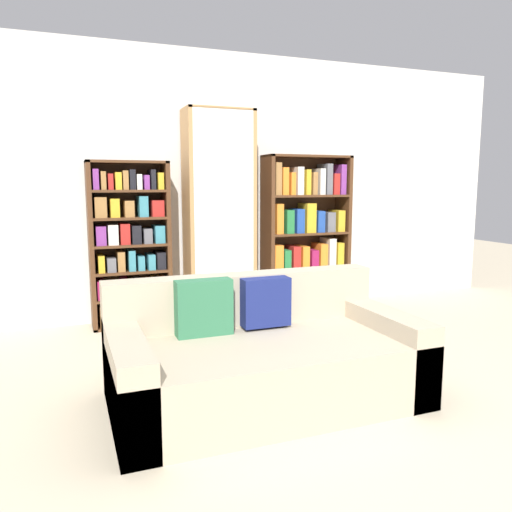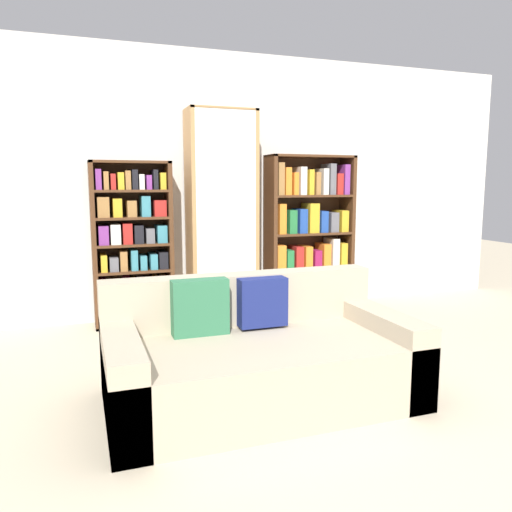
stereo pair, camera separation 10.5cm
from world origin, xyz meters
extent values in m
plane|color=beige|center=(0.00, 0.00, 0.00)|extent=(16.00, 16.00, 0.00)
cube|color=beige|center=(0.00, 2.67, 1.35)|extent=(7.03, 0.06, 2.70)
cube|color=tan|center=(-0.36, 0.37, 0.20)|extent=(1.89, 1.00, 0.40)
cube|color=tan|center=(-0.36, 0.77, 0.58)|extent=(1.89, 0.20, 0.35)
cube|color=tan|center=(-1.21, 0.37, 0.26)|extent=(0.20, 1.00, 0.52)
cube|color=tan|center=(0.48, 0.37, 0.26)|extent=(0.20, 1.00, 0.52)
cube|color=#2D6B47|center=(-0.69, 0.61, 0.58)|extent=(0.36, 0.12, 0.36)
cube|color=navy|center=(-0.27, 0.61, 0.58)|extent=(0.32, 0.12, 0.32)
cube|color=#4C2D19|center=(-1.27, 2.46, 0.79)|extent=(0.04, 0.32, 1.58)
cube|color=#4C2D19|center=(-0.57, 2.46, 0.79)|extent=(0.04, 0.32, 1.58)
cube|color=#4C2D19|center=(-0.92, 2.46, 1.57)|extent=(0.75, 0.32, 0.02)
cube|color=#4C2D19|center=(-0.92, 2.46, 0.01)|extent=(0.75, 0.32, 0.02)
cube|color=#4C2D19|center=(-0.92, 2.62, 0.79)|extent=(0.75, 0.01, 1.58)
cube|color=#4C2D19|center=(-0.92, 2.46, 0.28)|extent=(0.67, 0.32, 0.02)
cube|color=#4C2D19|center=(-0.92, 2.46, 0.53)|extent=(0.67, 0.32, 0.02)
cube|color=#4C2D19|center=(-0.92, 2.46, 0.79)|extent=(0.67, 0.32, 0.02)
cube|color=#4C2D19|center=(-0.92, 2.46, 1.04)|extent=(0.67, 0.32, 0.02)
cube|color=#4C2D19|center=(-0.92, 2.46, 1.30)|extent=(0.67, 0.32, 0.02)
cube|color=olive|center=(-1.20, 2.45, 0.13)|extent=(0.06, 0.24, 0.20)
cube|color=teal|center=(-1.11, 2.45, 0.11)|extent=(0.06, 0.24, 0.17)
cube|color=#5B5B60|center=(-1.01, 2.45, 0.09)|extent=(0.08, 0.24, 0.14)
cube|color=#237038|center=(-0.92, 2.45, 0.12)|extent=(0.07, 0.24, 0.19)
cube|color=#7A3384|center=(-0.83, 2.45, 0.11)|extent=(0.07, 0.24, 0.18)
cube|color=olive|center=(-0.74, 2.45, 0.11)|extent=(0.07, 0.24, 0.17)
cube|color=black|center=(-0.64, 2.45, 0.10)|extent=(0.07, 0.24, 0.15)
cube|color=#8E1947|center=(-1.21, 2.45, 0.38)|extent=(0.06, 0.24, 0.18)
cube|color=gold|center=(-1.14, 2.45, 0.35)|extent=(0.06, 0.24, 0.13)
cube|color=#237038|center=(-1.06, 2.45, 0.36)|extent=(0.06, 0.24, 0.13)
cube|color=#8E1947|center=(-0.99, 2.45, 0.38)|extent=(0.06, 0.24, 0.18)
cube|color=gold|center=(-0.92, 2.45, 0.37)|extent=(0.05, 0.24, 0.16)
cube|color=#5B5B60|center=(-0.85, 2.45, 0.38)|extent=(0.06, 0.24, 0.17)
cube|color=black|center=(-0.78, 2.45, 0.36)|extent=(0.05, 0.24, 0.14)
cube|color=gold|center=(-0.70, 2.45, 0.38)|extent=(0.05, 0.24, 0.17)
cube|color=olive|center=(-0.64, 2.45, 0.38)|extent=(0.05, 0.24, 0.19)
cube|color=gold|center=(-1.19, 2.45, 0.63)|extent=(0.06, 0.24, 0.16)
cube|color=#5B5B60|center=(-1.10, 2.45, 0.61)|extent=(0.08, 0.24, 0.13)
cube|color=olive|center=(-1.01, 2.45, 0.64)|extent=(0.07, 0.24, 0.19)
cube|color=teal|center=(-0.92, 2.45, 0.64)|extent=(0.06, 0.24, 0.20)
cube|color=teal|center=(-0.83, 2.45, 0.61)|extent=(0.06, 0.24, 0.14)
cube|color=teal|center=(-0.73, 2.45, 0.62)|extent=(0.07, 0.24, 0.15)
cube|color=black|center=(-0.64, 2.45, 0.63)|extent=(0.08, 0.24, 0.16)
cube|color=#7A3384|center=(-1.19, 2.45, 0.89)|extent=(0.09, 0.24, 0.18)
cube|color=beige|center=(-1.08, 2.45, 0.89)|extent=(0.09, 0.24, 0.19)
cube|color=#AD231E|center=(-0.97, 2.45, 0.90)|extent=(0.09, 0.24, 0.19)
cube|color=black|center=(-0.87, 2.45, 0.89)|extent=(0.08, 0.24, 0.17)
cube|color=#5B5B60|center=(-0.76, 2.45, 0.87)|extent=(0.08, 0.24, 0.14)
cube|color=teal|center=(-0.65, 2.45, 0.88)|extent=(0.09, 0.24, 0.17)
cube|color=olive|center=(-1.18, 2.45, 1.15)|extent=(0.11, 0.24, 0.19)
cube|color=gold|center=(-1.05, 2.45, 1.14)|extent=(0.08, 0.24, 0.17)
cube|color=olive|center=(-0.92, 2.45, 1.13)|extent=(0.09, 0.24, 0.15)
cube|color=teal|center=(-0.79, 2.45, 1.15)|extent=(0.08, 0.24, 0.19)
cube|color=#AD231E|center=(-0.66, 2.45, 1.13)|extent=(0.11, 0.24, 0.15)
cube|color=#7A3384|center=(-1.21, 2.45, 1.40)|extent=(0.05, 0.24, 0.19)
cube|color=olive|center=(-1.14, 2.45, 1.39)|extent=(0.04, 0.24, 0.17)
cube|color=#AD231E|center=(-1.08, 2.45, 1.38)|extent=(0.04, 0.24, 0.15)
cube|color=gold|center=(-1.01, 2.45, 1.39)|extent=(0.06, 0.24, 0.16)
cube|color=olive|center=(-0.95, 2.45, 1.40)|extent=(0.05, 0.24, 0.17)
cube|color=black|center=(-0.89, 2.45, 1.40)|extent=(0.05, 0.24, 0.18)
cube|color=beige|center=(-0.82, 2.45, 1.38)|extent=(0.05, 0.24, 0.14)
cube|color=#7A3384|center=(-0.76, 2.45, 1.38)|extent=(0.05, 0.24, 0.13)
cube|color=black|center=(-0.70, 2.45, 1.40)|extent=(0.04, 0.24, 0.19)
cube|color=gold|center=(-0.63, 2.45, 1.39)|extent=(0.05, 0.24, 0.16)
cube|color=#AD7F4C|center=(-0.35, 2.44, 1.05)|extent=(0.04, 0.36, 2.09)
cube|color=#AD7F4C|center=(0.29, 2.44, 1.05)|extent=(0.04, 0.36, 2.09)
cube|color=#AD7F4C|center=(-0.03, 2.44, 2.08)|extent=(0.68, 0.36, 0.02)
cube|color=#AD7F4C|center=(-0.03, 2.44, 0.01)|extent=(0.68, 0.36, 0.02)
cube|color=#AD7F4C|center=(-0.03, 2.62, 1.05)|extent=(0.68, 0.01, 2.09)
cube|color=silver|center=(-0.03, 2.27, 1.05)|extent=(0.60, 0.01, 2.07)
cube|color=#AD7F4C|center=(-0.03, 2.44, 0.36)|extent=(0.60, 0.32, 0.02)
cube|color=#AD7F4C|center=(-0.03, 2.44, 0.71)|extent=(0.60, 0.32, 0.02)
cube|color=#AD7F4C|center=(-0.03, 2.44, 1.05)|extent=(0.60, 0.32, 0.02)
cube|color=#AD7F4C|center=(-0.03, 2.44, 1.39)|extent=(0.60, 0.32, 0.02)
cube|color=#AD7F4C|center=(-0.03, 2.44, 1.73)|extent=(0.60, 0.32, 0.02)
cylinder|color=silver|center=(-0.26, 2.42, 0.06)|extent=(0.01, 0.01, 0.08)
cone|color=silver|center=(-0.26, 2.42, 0.15)|extent=(0.08, 0.08, 0.09)
cylinder|color=silver|center=(-0.14, 2.46, 0.06)|extent=(0.01, 0.01, 0.08)
cone|color=silver|center=(-0.14, 2.46, 0.15)|extent=(0.08, 0.08, 0.09)
cylinder|color=silver|center=(-0.03, 2.42, 0.06)|extent=(0.01, 0.01, 0.08)
cone|color=silver|center=(-0.03, 2.42, 0.15)|extent=(0.08, 0.08, 0.09)
cylinder|color=silver|center=(0.08, 2.45, 0.06)|extent=(0.01, 0.01, 0.08)
cone|color=silver|center=(0.08, 2.45, 0.15)|extent=(0.08, 0.08, 0.09)
cylinder|color=silver|center=(0.19, 2.44, 0.06)|extent=(0.01, 0.01, 0.08)
cone|color=silver|center=(0.19, 2.44, 0.15)|extent=(0.08, 0.08, 0.09)
cylinder|color=silver|center=(-0.27, 2.43, 0.41)|extent=(0.01, 0.01, 0.06)
cone|color=silver|center=(-0.27, 2.43, 0.48)|extent=(0.07, 0.07, 0.08)
cylinder|color=silver|center=(-0.17, 2.44, 0.41)|extent=(0.01, 0.01, 0.06)
cone|color=silver|center=(-0.17, 2.44, 0.48)|extent=(0.07, 0.07, 0.08)
cylinder|color=silver|center=(-0.08, 2.44, 0.41)|extent=(0.01, 0.01, 0.06)
cone|color=silver|center=(-0.08, 2.44, 0.48)|extent=(0.07, 0.07, 0.08)
cylinder|color=silver|center=(0.02, 2.44, 0.41)|extent=(0.01, 0.01, 0.06)
cone|color=silver|center=(0.02, 2.44, 0.48)|extent=(0.07, 0.07, 0.08)
cylinder|color=silver|center=(0.11, 2.44, 0.41)|extent=(0.01, 0.01, 0.06)
cone|color=silver|center=(0.11, 2.44, 0.48)|extent=(0.07, 0.07, 0.08)
cylinder|color=silver|center=(0.20, 2.43, 0.41)|extent=(0.01, 0.01, 0.06)
cone|color=silver|center=(0.20, 2.43, 0.48)|extent=(0.07, 0.07, 0.08)
cylinder|color=silver|center=(-0.22, 2.43, 0.76)|extent=(0.01, 0.01, 0.08)
cone|color=silver|center=(-0.22, 2.43, 0.85)|extent=(0.09, 0.09, 0.10)
cylinder|color=silver|center=(-0.03, 2.44, 0.76)|extent=(0.01, 0.01, 0.08)
cone|color=silver|center=(-0.03, 2.44, 0.85)|extent=(0.09, 0.09, 0.10)
cylinder|color=silver|center=(0.16, 2.44, 0.76)|extent=(0.01, 0.01, 0.08)
cone|color=silver|center=(0.16, 2.44, 0.85)|extent=(0.09, 0.09, 0.10)
cylinder|color=silver|center=(-0.26, 2.45, 1.10)|extent=(0.01, 0.01, 0.08)
cone|color=silver|center=(-0.26, 2.45, 1.20)|extent=(0.08, 0.08, 0.10)
cylinder|color=silver|center=(-0.14, 2.43, 1.10)|extent=(0.01, 0.01, 0.08)
cone|color=silver|center=(-0.14, 2.43, 1.20)|extent=(0.08, 0.08, 0.10)
cylinder|color=silver|center=(-0.03, 2.44, 1.10)|extent=(0.01, 0.01, 0.08)
cone|color=silver|center=(-0.03, 2.44, 1.20)|extent=(0.08, 0.08, 0.10)
cylinder|color=silver|center=(0.08, 2.45, 1.10)|extent=(0.01, 0.01, 0.08)
cone|color=silver|center=(0.08, 2.45, 1.20)|extent=(0.08, 0.08, 0.10)
cylinder|color=silver|center=(0.19, 2.46, 1.10)|extent=(0.01, 0.01, 0.08)
cone|color=silver|center=(0.19, 2.46, 1.20)|extent=(0.08, 0.08, 0.10)
cylinder|color=silver|center=(-0.22, 2.46, 1.44)|extent=(0.01, 0.01, 0.08)
cone|color=silver|center=(-0.22, 2.46, 1.53)|extent=(0.09, 0.09, 0.10)
cylinder|color=silver|center=(-0.03, 2.45, 1.44)|extent=(0.01, 0.01, 0.08)
cone|color=silver|center=(-0.03, 2.45, 1.53)|extent=(0.09, 0.09, 0.10)
cylinder|color=silver|center=(0.16, 2.44, 1.44)|extent=(0.01, 0.01, 0.08)
cone|color=silver|center=(0.16, 2.44, 1.53)|extent=(0.09, 0.09, 0.10)
cylinder|color=silver|center=(-0.24, 2.46, 1.78)|extent=(0.01, 0.01, 0.08)
cone|color=silver|center=(-0.24, 2.46, 1.87)|extent=(0.09, 0.09, 0.10)
cylinder|color=silver|center=(-0.10, 2.44, 1.78)|extent=(0.01, 0.01, 0.08)
cone|color=silver|center=(-0.10, 2.44, 1.87)|extent=(0.09, 0.09, 0.10)
cylinder|color=silver|center=(0.04, 2.45, 1.78)|extent=(0.01, 0.01, 0.08)
cone|color=silver|center=(0.04, 2.45, 1.87)|extent=(0.09, 0.09, 0.10)
cylinder|color=silver|center=(0.18, 2.45, 1.78)|extent=(0.01, 0.01, 0.08)
cone|color=silver|center=(0.18, 2.45, 1.87)|extent=(0.09, 0.09, 0.10)
cube|color=#4C2D19|center=(0.50, 2.46, 0.83)|extent=(0.04, 0.32, 1.67)
cube|color=#4C2D19|center=(1.42, 2.46, 0.83)|extent=(0.04, 0.32, 1.67)
cube|color=#4C2D19|center=(0.96, 2.46, 1.65)|extent=(0.95, 0.32, 0.02)
cube|color=#4C2D19|center=(0.96, 2.46, 0.01)|extent=(0.95, 0.32, 0.02)
cube|color=#4C2D19|center=(0.96, 2.62, 0.83)|extent=(0.95, 0.01, 1.67)
cube|color=#4C2D19|center=(0.96, 2.46, 0.43)|extent=(0.87, 0.32, 0.02)
cube|color=#4C2D19|center=(0.96, 2.46, 0.83)|extent=(0.87, 0.32, 0.02)
cube|color=#4C2D19|center=(0.96, 2.46, 1.24)|extent=(0.87, 0.32, 0.02)
cube|color=#5B5B60|center=(0.57, 2.45, 0.17)|extent=(0.05, 0.24, 0.30)
cube|color=#1E4293|center=(0.67, 2.45, 0.18)|extent=(0.07, 0.24, 0.32)
cube|color=beige|center=(0.75, 2.45, 0.15)|extent=(0.07, 0.24, 0.25)
cube|color=#237038|center=(0.84, 2.45, 0.17)|extent=(0.08, 0.24, 0.29)
cube|color=#7A3384|center=(0.92, 2.45, 0.18)|extent=(0.07, 0.24, 0.31)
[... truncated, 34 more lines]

